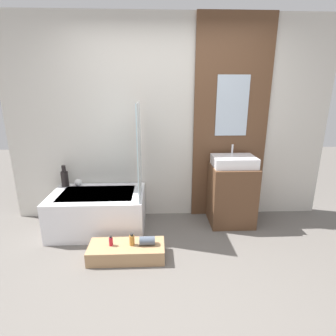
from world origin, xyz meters
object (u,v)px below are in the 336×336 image
at_px(sink, 234,161).
at_px(vase_tall_dark, 65,178).
at_px(bathtub, 99,211).
at_px(vase_round_light, 78,182).
at_px(bottle_soap_secondary, 132,240).
at_px(bottle_soap_primary, 111,241).
at_px(wooden_step_bench, 127,251).

distance_m(sink, vase_tall_dark, 2.20).
xyz_separation_m(bathtub, vase_round_light, (-0.30, 0.27, 0.29)).
height_order(sink, bottle_soap_secondary, sink).
height_order(sink, bottle_soap_primary, sink).
xyz_separation_m(bottle_soap_primary, bottle_soap_secondary, (0.22, -0.00, 0.01)).
xyz_separation_m(vase_tall_dark, bottle_soap_primary, (0.73, -0.90, -0.40)).
xyz_separation_m(vase_tall_dark, bottle_soap_secondary, (0.94, -0.90, -0.39)).
bearing_deg(bottle_soap_secondary, bottle_soap_primary, 180.00).
height_order(sink, vase_tall_dark, sink).
bearing_deg(sink, vase_tall_dark, 175.61).
height_order(bathtub, wooden_step_bench, bathtub).
height_order(vase_tall_dark, bottle_soap_primary, vase_tall_dark).
bearing_deg(bathtub, bottle_soap_secondary, -53.12).
distance_m(bathtub, vase_round_light, 0.50).
bearing_deg(wooden_step_bench, bathtub, 123.28).
bearing_deg(bottle_soap_primary, vase_round_light, 121.76).
relative_size(bathtub, vase_tall_dark, 4.02).
height_order(bathtub, vase_tall_dark, vase_tall_dark).
bearing_deg(vase_tall_dark, wooden_step_bench, -45.63).
bearing_deg(bottle_soap_primary, bottle_soap_secondary, -0.00).
distance_m(vase_tall_dark, bottle_soap_primary, 1.23).
bearing_deg(bathtub, sink, 3.62).
xyz_separation_m(wooden_step_bench, bottle_soap_secondary, (0.06, -0.00, 0.13)).
distance_m(vase_round_light, bottle_soap_secondary, 1.23).
height_order(bottle_soap_primary, bottle_soap_secondary, bottle_soap_secondary).
bearing_deg(vase_tall_dark, sink, -4.39).
distance_m(bathtub, vase_tall_dark, 0.65).
relative_size(sink, vase_round_light, 5.54).
xyz_separation_m(bathtub, wooden_step_bench, (0.41, -0.63, -0.17)).
distance_m(bathtub, bottle_soap_primary, 0.68).
xyz_separation_m(bathtub, bottle_soap_secondary, (0.47, -0.63, -0.03)).
height_order(bathtub, sink, sink).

